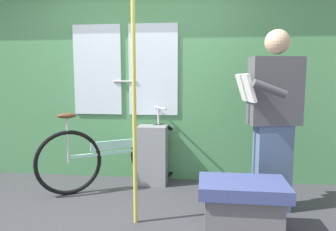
{
  "coord_description": "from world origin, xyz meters",
  "views": [
    {
      "loc": [
        0.77,
        -2.45,
        1.28
      ],
      "look_at": [
        0.37,
        0.97,
        0.85
      ],
      "focal_mm": 33.39,
      "sensor_mm": 36.0,
      "label": 1
    }
  ],
  "objects_px": {
    "bicycle_near_door": "(116,155)",
    "passenger_reading_newspaper": "(273,117)",
    "trash_bin_by_wall": "(153,155)",
    "bench_seat_corner": "(242,206)",
    "handrail_pole": "(134,89)"
  },
  "relations": [
    {
      "from": "passenger_reading_newspaper",
      "to": "bicycle_near_door",
      "type": "bearing_deg",
      "value": -25.81
    },
    {
      "from": "trash_bin_by_wall",
      "to": "passenger_reading_newspaper",
      "type": "bearing_deg",
      "value": -26.74
    },
    {
      "from": "passenger_reading_newspaper",
      "to": "bench_seat_corner",
      "type": "height_order",
      "value": "passenger_reading_newspaper"
    },
    {
      "from": "passenger_reading_newspaper",
      "to": "handrail_pole",
      "type": "relative_size",
      "value": 0.73
    },
    {
      "from": "bicycle_near_door",
      "to": "passenger_reading_newspaper",
      "type": "relative_size",
      "value": 0.89
    },
    {
      "from": "passenger_reading_newspaper",
      "to": "bench_seat_corner",
      "type": "bearing_deg",
      "value": 47.05
    },
    {
      "from": "bicycle_near_door",
      "to": "passenger_reading_newspaper",
      "type": "distance_m",
      "value": 1.78
    },
    {
      "from": "bicycle_near_door",
      "to": "bench_seat_corner",
      "type": "height_order",
      "value": "bicycle_near_door"
    },
    {
      "from": "trash_bin_by_wall",
      "to": "bench_seat_corner",
      "type": "distance_m",
      "value": 1.48
    },
    {
      "from": "trash_bin_by_wall",
      "to": "handrail_pole",
      "type": "distance_m",
      "value": 1.32
    },
    {
      "from": "handrail_pole",
      "to": "bench_seat_corner",
      "type": "relative_size",
      "value": 3.36
    },
    {
      "from": "bicycle_near_door",
      "to": "bench_seat_corner",
      "type": "bearing_deg",
      "value": -68.2
    },
    {
      "from": "handrail_pole",
      "to": "passenger_reading_newspaper",
      "type": "bearing_deg",
      "value": 18.18
    },
    {
      "from": "trash_bin_by_wall",
      "to": "bench_seat_corner",
      "type": "bearing_deg",
      "value": -51.17
    },
    {
      "from": "bicycle_near_door",
      "to": "passenger_reading_newspaper",
      "type": "bearing_deg",
      "value": -47.23
    }
  ]
}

